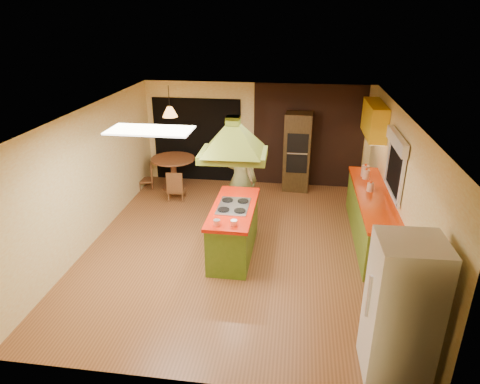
# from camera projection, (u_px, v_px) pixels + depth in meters

# --- Properties ---
(ground) EXTENTS (6.50, 6.50, 0.00)m
(ground) POSITION_uv_depth(u_px,v_px,m) (238.00, 245.00, 8.02)
(ground) COLOR brown
(ground) RESTS_ON ground
(room_walls) EXTENTS (5.50, 6.50, 6.50)m
(room_walls) POSITION_uv_depth(u_px,v_px,m) (238.00, 183.00, 7.53)
(room_walls) COLOR #FAECB3
(room_walls) RESTS_ON ground
(ceiling_plane) EXTENTS (6.50, 6.50, 0.00)m
(ceiling_plane) POSITION_uv_depth(u_px,v_px,m) (238.00, 113.00, 7.04)
(ceiling_plane) COLOR silver
(ceiling_plane) RESTS_ON room_walls
(brick_panel) EXTENTS (2.64, 0.03, 2.50)m
(brick_panel) POSITION_uv_depth(u_px,v_px,m) (308.00, 137.00, 10.32)
(brick_panel) COLOR #381E14
(brick_panel) RESTS_ON ground
(nook_opening) EXTENTS (2.20, 0.03, 2.10)m
(nook_opening) POSITION_uv_depth(u_px,v_px,m) (197.00, 140.00, 10.74)
(nook_opening) COLOR black
(nook_opening) RESTS_ON ground
(right_counter) EXTENTS (0.62, 3.05, 0.92)m
(right_counter) POSITION_uv_depth(u_px,v_px,m) (371.00, 217.00, 8.08)
(right_counter) COLOR olive
(right_counter) RESTS_ON ground
(upper_cabinets) EXTENTS (0.34, 1.40, 0.70)m
(upper_cabinets) POSITION_uv_depth(u_px,v_px,m) (374.00, 120.00, 8.94)
(upper_cabinets) COLOR yellow
(upper_cabinets) RESTS_ON room_walls
(window_right) EXTENTS (0.12, 1.35, 1.06)m
(window_right) POSITION_uv_depth(u_px,v_px,m) (396.00, 155.00, 7.35)
(window_right) COLOR black
(window_right) RESTS_ON room_walls
(fluor_panel) EXTENTS (1.20, 0.60, 0.03)m
(fluor_panel) POSITION_uv_depth(u_px,v_px,m) (150.00, 130.00, 6.09)
(fluor_panel) COLOR white
(fluor_panel) RESTS_ON ceiling_plane
(kitchen_island) EXTENTS (0.75, 1.83, 0.93)m
(kitchen_island) POSITION_uv_depth(u_px,v_px,m) (234.00, 229.00, 7.62)
(kitchen_island) COLOR #567A1E
(kitchen_island) RESTS_ON ground
(range_hood) EXTENTS (1.12, 0.82, 0.80)m
(range_hood) POSITION_uv_depth(u_px,v_px,m) (233.00, 132.00, 6.92)
(range_hood) COLOR #5A6419
(range_hood) RESTS_ON ceiling_plane
(man) EXTENTS (0.78, 0.62, 1.87)m
(man) POSITION_uv_depth(u_px,v_px,m) (241.00, 179.00, 8.59)
(man) COLOR brown
(man) RESTS_ON ground
(refrigerator) EXTENTS (0.76, 0.72, 1.80)m
(refrigerator) POSITION_uv_depth(u_px,v_px,m) (402.00, 310.00, 4.90)
(refrigerator) COLOR white
(refrigerator) RESTS_ON ground
(wall_oven) EXTENTS (0.65, 0.63, 1.89)m
(wall_oven) POSITION_uv_depth(u_px,v_px,m) (297.00, 152.00, 10.21)
(wall_oven) COLOR #432F15
(wall_oven) RESTS_ON ground
(dining_table) EXTENTS (1.05, 1.05, 0.78)m
(dining_table) POSITION_uv_depth(u_px,v_px,m) (173.00, 167.00, 10.39)
(dining_table) COLOR brown
(dining_table) RESTS_ON ground
(chair_left) EXTENTS (0.45, 0.45, 0.64)m
(chair_left) POSITION_uv_depth(u_px,v_px,m) (145.00, 176.00, 10.47)
(chair_left) COLOR brown
(chair_left) RESTS_ON ground
(chair_near) EXTENTS (0.40, 0.40, 0.71)m
(chair_near) POSITION_uv_depth(u_px,v_px,m) (177.00, 185.00, 9.84)
(chair_near) COLOR brown
(chair_near) RESTS_ON ground
(pendant_lamp) EXTENTS (0.45, 0.45, 0.23)m
(pendant_lamp) POSITION_uv_depth(u_px,v_px,m) (170.00, 112.00, 9.86)
(pendant_lamp) COLOR #FF9E3F
(pendant_lamp) RESTS_ON ceiling_plane
(canister_large) EXTENTS (0.19, 0.19, 0.23)m
(canister_large) POSITION_uv_depth(u_px,v_px,m) (365.00, 171.00, 8.73)
(canister_large) COLOR beige
(canister_large) RESTS_ON right_counter
(canister_medium) EXTENTS (0.15, 0.15, 0.19)m
(canister_medium) POSITION_uv_depth(u_px,v_px,m) (366.00, 174.00, 8.61)
(canister_medium) COLOR #FBE7CA
(canister_medium) RESTS_ON right_counter
(canister_small) EXTENTS (0.13, 0.13, 0.16)m
(canister_small) POSITION_uv_depth(u_px,v_px,m) (370.00, 187.00, 8.02)
(canister_small) COLOR #F4E1C4
(canister_small) RESTS_ON right_counter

